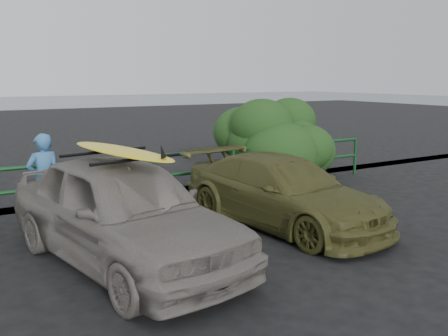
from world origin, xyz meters
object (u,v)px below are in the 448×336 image
Objects in this scene: sedan at (122,211)px; surfboard at (120,151)px; olive_vehicle at (283,192)px; man at (44,179)px; guardrail at (111,183)px.

surfboard is at bearing 106.43° from sedan.
olive_vehicle is 2.56× the size of man.
surfboard reaches higher than sedan.
guardrail is 3.32m from sedan.
surfboard is at bearing 178.37° from olive_vehicle.
surfboard is (0.56, -2.65, 0.81)m from man.
guardrail is 1.55m from man.
man is (-1.42, -0.54, 0.32)m from guardrail.
olive_vehicle is at bearing -3.87° from sedan.
man reaches higher than sedan.
man is at bearing 140.32° from olive_vehicle.
guardrail is 5.43× the size of surfboard.
man reaches higher than olive_vehicle.
olive_vehicle reaches higher than guardrail.
guardrail is 3.23× the size of olive_vehicle.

